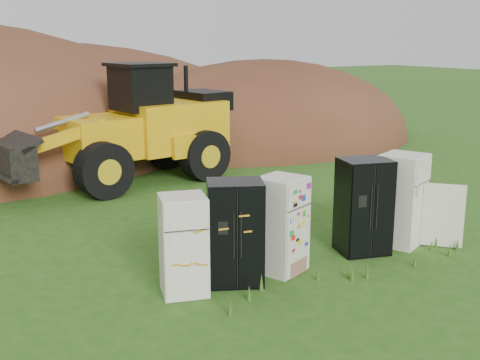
% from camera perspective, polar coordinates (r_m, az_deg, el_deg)
% --- Properties ---
extents(ground, '(120.00, 120.00, 0.00)m').
position_cam_1_polar(ground, '(11.04, 6.34, -7.98)').
color(ground, '#245316').
rests_on(ground, ground).
extents(fridge_leftmost, '(0.87, 0.85, 1.61)m').
position_cam_1_polar(fridge_leftmost, '(9.60, -5.37, -6.16)').
color(fridge_leftmost, white).
rests_on(fridge_leftmost, ground).
extents(fridge_black_side, '(1.12, 1.03, 1.74)m').
position_cam_1_polar(fridge_black_side, '(9.95, -0.46, -5.00)').
color(fridge_black_side, black).
rests_on(fridge_black_side, ground).
extents(fridge_sticker, '(0.97, 0.94, 1.69)m').
position_cam_1_polar(fridge_sticker, '(10.46, 3.89, -4.25)').
color(fridge_sticker, white).
rests_on(fridge_sticker, ground).
extents(fridge_black_right, '(1.07, 0.96, 1.81)m').
position_cam_1_polar(fridge_black_right, '(11.58, 11.63, -2.45)').
color(fridge_black_right, black).
rests_on(fridge_black_right, ground).
extents(fridge_open_door, '(1.06, 1.03, 1.81)m').
position_cam_1_polar(fridge_open_door, '(12.21, 15.07, -1.82)').
color(fridge_open_door, white).
rests_on(fridge_open_door, ground).
extents(wheel_loader, '(7.24, 3.89, 3.33)m').
position_cam_1_polar(wheel_loader, '(16.82, -11.77, 5.08)').
color(wheel_loader, gold).
rests_on(wheel_loader, ground).
extents(dirt_mound_right, '(12.82, 9.40, 6.40)m').
position_cam_1_polar(dirt_mound_right, '(24.00, 2.16, 3.74)').
color(dirt_mound_right, '#4C2718').
rests_on(dirt_mound_right, ground).
extents(dirt_mound_back, '(19.75, 13.16, 7.70)m').
position_cam_1_polar(dirt_mound_back, '(26.57, -17.94, 4.04)').
color(dirt_mound_back, '#4C2718').
rests_on(dirt_mound_back, ground).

